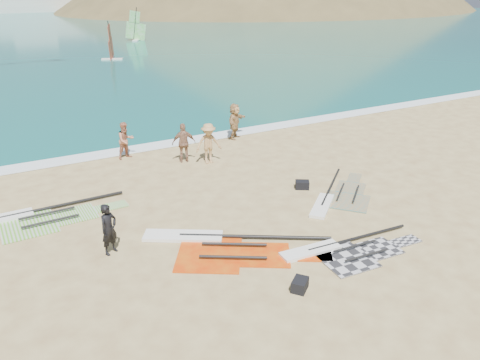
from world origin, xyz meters
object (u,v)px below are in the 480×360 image
rig_green (33,218)px  beachgoer_left (126,140)px  rig_red (219,245)px  beachgoer_mid (209,143)px  gear_bag_far (302,185)px  person_wetsuit (109,229)px  beachgoer_right (235,121)px  rig_grey (343,251)px  rig_orange (337,198)px  beachgoer_back (184,143)px  gear_bag_near (300,285)px

rig_green → beachgoer_left: beachgoer_left is taller
rig_red → beachgoer_mid: 7.94m
beachgoer_mid → gear_bag_far: bearing=-59.3°
beachgoer_left → person_wetsuit: bearing=-125.6°
beachgoer_left → beachgoer_mid: 4.18m
beachgoer_right → gear_bag_far: bearing=-134.7°
rig_grey → beachgoer_right: (2.72, 12.31, 0.94)m
rig_green → rig_orange: bearing=-21.7°
person_wetsuit → beachgoer_back: bearing=20.9°
gear_bag_far → beachgoer_back: 6.29m
rig_orange → rig_red: rig_red is taller
gear_bag_far → beachgoer_back: bearing=119.7°
rig_red → beachgoer_right: beachgoer_right is taller
rig_grey → person_wetsuit: 7.52m
rig_orange → gear_bag_near: (-4.91, -4.23, 0.12)m
person_wetsuit → beachgoer_left: 9.01m
rig_orange → rig_red: 5.92m
rig_red → rig_orange: bearing=41.3°
rig_grey → rig_orange: same height
person_wetsuit → beachgoer_mid: bearing=12.8°
rig_green → person_wetsuit: person_wetsuit is taller
rig_red → person_wetsuit: size_ratio=3.30×
gear_bag_near → beachgoer_back: (1.19, 11.17, 0.79)m
person_wetsuit → beachgoer_mid: size_ratio=0.87×
rig_grey → gear_bag_far: size_ratio=8.63×
rig_green → rig_orange: (10.96, -4.07, -0.00)m
rig_grey → beachgoer_mid: size_ratio=2.51×
gear_bag_near → person_wetsuit: bearing=132.1°
rig_grey → rig_red: rig_red is taller
rig_green → rig_red: size_ratio=1.05×
beachgoer_mid → beachgoer_right: size_ratio=0.99×
rig_green → person_wetsuit: (1.91, -3.71, 0.81)m
rig_orange → person_wetsuit: bearing=137.1°
beachgoer_right → rig_orange: bearing=-129.7°
rig_orange → beachgoer_back: 7.93m
gear_bag_far → beachgoer_mid: bearing=114.1°
gear_bag_far → beachgoer_mid: 5.23m
rig_grey → rig_orange: (2.51, 3.27, 0.00)m
gear_bag_near → person_wetsuit: 6.22m
rig_grey → gear_bag_near: size_ratio=9.22×
gear_bag_near → beachgoer_left: beachgoer_left is taller
rig_grey → person_wetsuit: (-6.54, 3.62, 0.81)m
gear_bag_near → beachgoer_mid: 10.72m
beachgoer_left → beachgoer_right: bearing=-14.0°
rig_grey → rig_red: (-3.33, 2.25, 0.00)m
beachgoer_left → beachgoer_back: bearing=-55.5°
rig_grey → beachgoer_left: (-3.50, 12.10, 0.87)m
person_wetsuit → beachgoer_left: beachgoer_left is taller
beachgoer_right → gear_bag_near: bearing=-149.4°
rig_orange → beachgoer_right: bearing=48.0°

